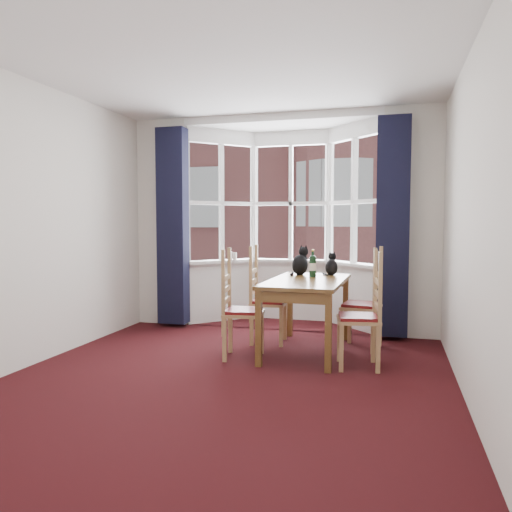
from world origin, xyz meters
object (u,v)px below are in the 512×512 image
at_px(cat_right, 332,266).
at_px(candle_tall, 230,256).
at_px(chair_left_far, 261,302).
at_px(candle_short, 235,256).
at_px(chair_right_far, 369,307).
at_px(cat_left, 300,263).
at_px(dining_table, 307,288).
at_px(wine_bottle, 313,265).
at_px(chair_left_near, 235,313).
at_px(chair_right_near, 368,319).

xyz_separation_m(cat_right, candle_tall, (-1.53, 0.85, 0.03)).
bearing_deg(chair_left_far, candle_short, 121.41).
xyz_separation_m(chair_right_far, cat_left, (-0.81, 0.16, 0.46)).
relative_size(dining_table, chair_left_far, 1.61).
bearing_deg(chair_left_far, cat_left, 21.40).
bearing_deg(wine_bottle, chair_left_near, -136.37).
distance_m(chair_left_far, chair_right_near, 1.44).
bearing_deg(candle_short, dining_table, -47.91).
distance_m(chair_right_near, cat_left, 1.29).
relative_size(dining_table, cat_left, 4.14).
bearing_deg(chair_left_near, candle_short, 107.80).
height_order(wine_bottle, candle_tall, wine_bottle).
xyz_separation_m(dining_table, candle_short, (-1.27, 1.40, 0.23)).
distance_m(dining_table, chair_right_near, 0.82).
relative_size(cat_left, wine_bottle, 1.16).
bearing_deg(cat_left, chair_right_far, -11.30).
relative_size(dining_table, chair_left_near, 1.61).
height_order(chair_left_near, chair_left_far, same).
height_order(wine_bottle, candle_short, wine_bottle).
relative_size(chair_left_near, wine_bottle, 2.97).
relative_size(candle_tall, candle_short, 1.13).
distance_m(cat_right, wine_bottle, 0.32).
distance_m(chair_left_near, candle_short, 1.96).
bearing_deg(dining_table, wine_bottle, 84.88).
bearing_deg(candle_tall, candle_short, 27.20).
xyz_separation_m(chair_left_near, cat_left, (0.53, 0.88, 0.46)).
relative_size(chair_right_far, candle_short, 8.38).
xyz_separation_m(dining_table, chair_left_near, (-0.68, -0.42, -0.22)).
relative_size(chair_left_near, candle_tall, 7.45).
xyz_separation_m(chair_left_near, cat_right, (0.89, 0.94, 0.43)).
height_order(cat_left, candle_short, cat_left).
bearing_deg(cat_left, cat_right, 9.26).
bearing_deg(cat_right, cat_left, -170.74).
height_order(chair_right_far, candle_tall, candle_tall).
height_order(chair_left_far, wine_bottle, wine_bottle).
relative_size(chair_left_near, chair_left_far, 1.00).
xyz_separation_m(dining_table, cat_left, (-0.15, 0.46, 0.23)).
bearing_deg(chair_left_far, chair_right_far, 0.44).
height_order(chair_left_near, candle_short, candle_short).
bearing_deg(candle_tall, chair_right_far, -28.48).
xyz_separation_m(chair_left_far, chair_right_near, (1.26, -0.71, 0.00)).
relative_size(chair_right_near, wine_bottle, 2.97).
bearing_deg(cat_left, chair_right_near, -46.79).
relative_size(chair_left_far, chair_right_near, 1.00).
bearing_deg(chair_left_far, wine_bottle, -3.27).
distance_m(chair_left_near, cat_left, 1.12).
height_order(chair_right_near, wine_bottle, wine_bottle).
bearing_deg(cat_left, chair_left_near, -121.06).
distance_m(chair_left_near, chair_left_far, 0.71).
height_order(chair_left_far, cat_left, cat_left).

